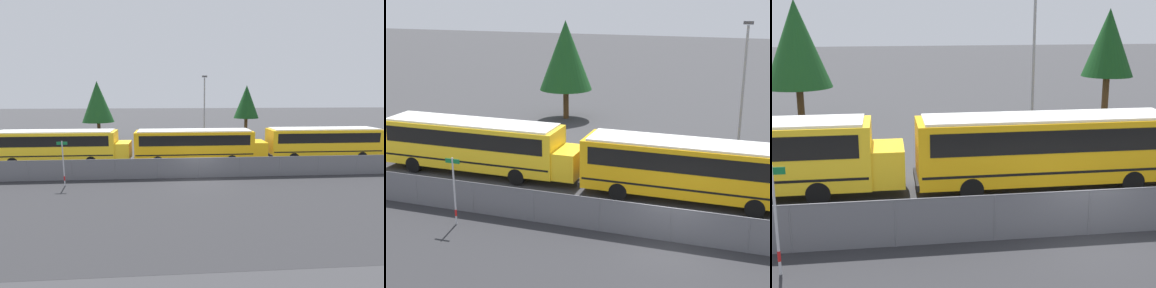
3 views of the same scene
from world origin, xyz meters
TOP-DOWN VIEW (x-y plane):
  - ground_plane at (0.00, 0.00)m, footprint 200.00×200.00m
  - fence at (-0.00, -0.00)m, footprint 73.86×0.07m
  - school_bus_2 at (0.27, 4.79)m, footprint 11.77×2.50m
  - street_sign at (-9.32, -1.37)m, footprint 0.70×0.09m
  - light_pole at (2.00, 14.13)m, footprint 0.60×0.24m
  - tree_0 at (8.17, 18.28)m, footprint 3.36×3.36m
  - tree_1 at (-11.69, 19.35)m, footprint 4.16×4.16m

SIDE VIEW (x-z plane):
  - ground_plane at x=0.00m, z-range 0.00..0.00m
  - fence at x=0.00m, z-range 0.02..1.55m
  - street_sign at x=-9.32m, z-range 0.09..3.20m
  - school_bus_2 at x=0.27m, z-range 0.28..3.29m
  - light_pole at x=2.00m, z-range 0.39..8.63m
  - tree_0 at x=8.17m, z-range 1.40..8.66m
  - tree_1 at x=-11.69m, z-range 1.17..8.96m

